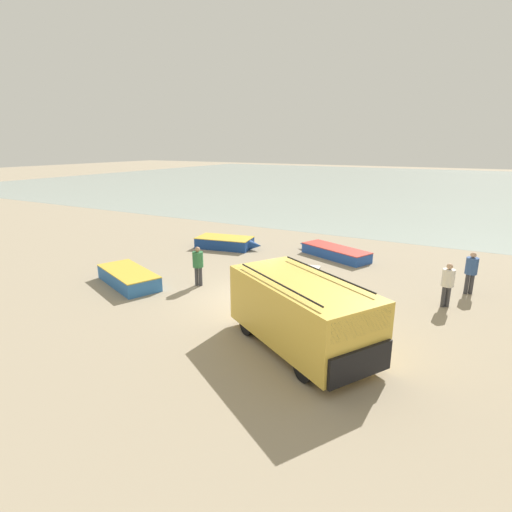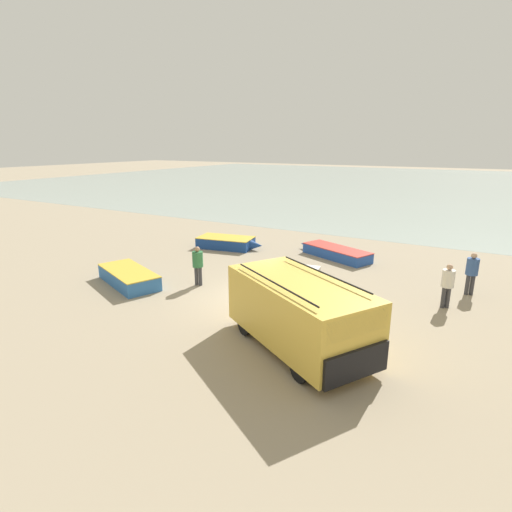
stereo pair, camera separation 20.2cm
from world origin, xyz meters
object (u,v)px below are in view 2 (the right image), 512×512
at_px(fishing_rowboat_1, 127,276).
at_px(fisherman_2, 472,270).
at_px(parked_van, 299,312).
at_px(fishing_rowboat_3, 334,252).
at_px(fishing_rowboat_0, 296,282).
at_px(fisherman_1, 448,282).
at_px(fishing_rowboat_2, 228,243).
at_px(fisherman_0, 198,262).

xyz_separation_m(fishing_rowboat_1, fisherman_2, (12.94, 5.80, 0.72)).
height_order(parked_van, fishing_rowboat_3, parked_van).
xyz_separation_m(fishing_rowboat_0, fisherman_1, (5.63, 0.77, 0.75)).
relative_size(fishing_rowboat_2, fisherman_0, 2.31).
xyz_separation_m(fisherman_0, fisherman_2, (10.09, 4.49, 0.02)).
height_order(fishing_rowboat_2, fisherman_1, fisherman_1).
bearing_deg(fishing_rowboat_0, fisherman_2, 103.94).
xyz_separation_m(fishing_rowboat_2, fishing_rowboat_3, (6.04, 1.16, -0.04)).
relative_size(fishing_rowboat_1, fisherman_1, 2.56).
height_order(parked_van, fisherman_2, parked_van).
bearing_deg(parked_van, fishing_rowboat_3, 133.95).
height_order(fishing_rowboat_2, fishing_rowboat_3, fishing_rowboat_2).
distance_m(fishing_rowboat_2, fisherman_1, 12.34).
relative_size(fishing_rowboat_3, fisherman_2, 2.66).
bearing_deg(fishing_rowboat_2, fisherman_0, -77.89).
bearing_deg(fishing_rowboat_0, fishing_rowboat_1, -73.86).
xyz_separation_m(parked_van, fishing_rowboat_0, (-2.15, 4.67, -0.89)).
distance_m(parked_van, fisherman_0, 6.57).
height_order(parked_van, fishing_rowboat_0, parked_van).
bearing_deg(fisherman_2, fisherman_0, 96.07).
bearing_deg(fishing_rowboat_1, fisherman_2, -134.31).
xyz_separation_m(fishing_rowboat_0, fishing_rowboat_3, (-0.18, 5.30, 0.02)).
bearing_deg(fishing_rowboat_2, parked_van, -56.86).
xyz_separation_m(fishing_rowboat_3, fisherman_2, (6.51, -2.61, 0.76)).
relative_size(parked_van, fisherman_2, 3.05).
height_order(fishing_rowboat_1, fisherman_0, fisherman_0).
bearing_deg(fishing_rowboat_0, fisherman_0, -73.38).
xyz_separation_m(parked_van, fisherman_0, (-5.91, 2.86, -0.13)).
height_order(fishing_rowboat_3, fisherman_0, fisherman_0).
relative_size(fishing_rowboat_1, fisherman_2, 2.47).
height_order(fishing_rowboat_0, fishing_rowboat_2, fishing_rowboat_2).
bearing_deg(fisherman_2, fishing_rowboat_1, 96.20).
bearing_deg(fisherman_1, fishing_rowboat_2, 43.16).
height_order(fisherman_1, fisherman_2, fisherman_2).
distance_m(fishing_rowboat_0, fishing_rowboat_1, 7.30).
bearing_deg(fishing_rowboat_3, fishing_rowboat_1, 75.69).
bearing_deg(fisherman_0, fishing_rowboat_2, 4.59).
bearing_deg(fisherman_1, fisherman_2, -51.19).
bearing_deg(fishing_rowboat_1, fisherman_1, -140.84).
distance_m(parked_van, fisherman_2, 8.46).
height_order(fisherman_0, fisherman_1, fisherman_0).
relative_size(fishing_rowboat_1, fishing_rowboat_2, 1.08).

